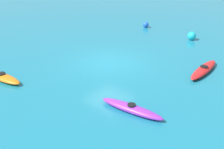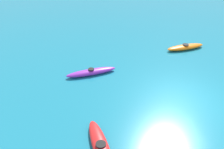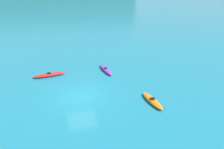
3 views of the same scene
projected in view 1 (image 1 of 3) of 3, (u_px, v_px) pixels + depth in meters
The scene contains 6 objects.
ground_plane at pixel (109, 62), 17.49m from camera, with size 600.00×600.00×0.00m, color #19728C.
kayak_purple at pixel (132, 109), 12.53m from camera, with size 0.95×3.00×0.37m.
kayak_orange at pixel (2, 77), 15.34m from camera, with size 0.98×2.83×0.37m.
kayak_red at pixel (204, 70), 16.17m from camera, with size 3.20×0.93×0.37m.
buoy_blue at pixel (146, 25), 24.03m from camera, with size 0.46×0.46×0.46m, color blue.
buoy_cyan at pixel (192, 36), 21.15m from camera, with size 0.59×0.59×0.59m, color #19B7C6.
Camera 1 is at (11.80, 11.03, 6.77)m, focal length 47.84 mm.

